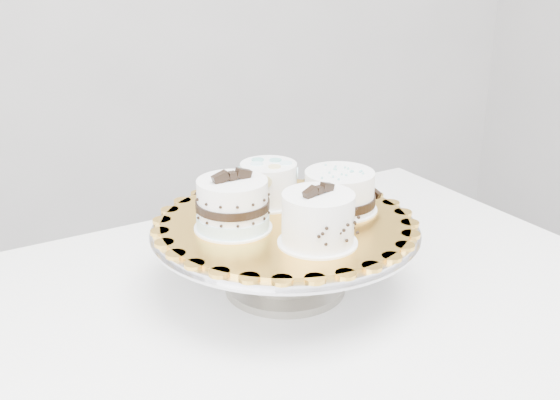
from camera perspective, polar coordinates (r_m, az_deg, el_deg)
name	(u,v)px	position (r m, az deg, el deg)	size (l,w,h in m)	color
table	(261,353)	(1.09, -1.52, -12.36)	(1.27, 0.92, 0.75)	white
cake_stand	(285,245)	(1.06, 0.42, -3.65)	(0.40, 0.40, 0.11)	gray
cake_board	(285,222)	(1.05, 0.43, -1.81)	(0.37, 0.37, 0.01)	gold
cake_swirl	(318,220)	(0.96, 3.10, -1.64)	(0.13, 0.13, 0.09)	white
cake_banded	(233,206)	(1.01, -3.87, -0.53)	(0.11, 0.11, 0.09)	white
cake_dots	(269,183)	(1.10, -0.94, 1.41)	(0.11, 0.11, 0.07)	white
cake_ribbon	(340,192)	(1.08, 4.89, 0.65)	(0.14, 0.14, 0.06)	white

